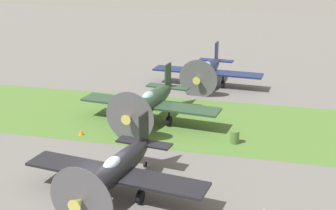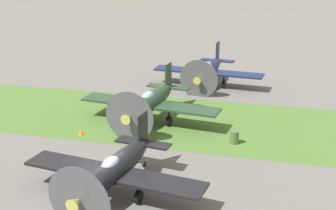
% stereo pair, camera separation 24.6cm
% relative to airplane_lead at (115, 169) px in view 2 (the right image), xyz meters
% --- Properties ---
extents(ground_plane, '(160.00, 160.00, 0.00)m').
position_rel_airplane_lead_xyz_m(ground_plane, '(0.97, -0.08, -1.52)').
color(ground_plane, '#605E5B').
extents(grass_verge, '(120.00, 11.00, 0.01)m').
position_rel_airplane_lead_xyz_m(grass_verge, '(0.97, -11.72, -1.52)').
color(grass_verge, '#476B2D').
rests_on(grass_verge, ground).
extents(airplane_lead, '(10.27, 8.17, 3.64)m').
position_rel_airplane_lead_xyz_m(airplane_lead, '(0.00, 0.00, 0.00)').
color(airplane_lead, black).
rests_on(airplane_lead, ground).
extents(airplane_wingman, '(10.98, 8.72, 3.89)m').
position_rel_airplane_lead_xyz_m(airplane_wingman, '(1.27, -11.08, 0.11)').
color(airplane_wingman, '#233D28').
rests_on(airplane_wingman, ground).
extents(airplane_trail, '(10.66, 8.44, 3.79)m').
position_rel_airplane_lead_xyz_m(airplane_trail, '(-1.41, -21.82, 0.06)').
color(airplane_trail, '#141E47').
rests_on(airplane_trail, ground).
extents(fuel_drum, '(0.60, 0.60, 0.90)m').
position_rel_airplane_lead_xyz_m(fuel_drum, '(-5.41, -8.38, -1.07)').
color(fuel_drum, '#476633').
rests_on(fuel_drum, ground).
extents(runway_marker_cone, '(0.36, 0.36, 0.44)m').
position_rel_airplane_lead_xyz_m(runway_marker_cone, '(5.36, -7.25, -1.30)').
color(runway_marker_cone, orange).
rests_on(runway_marker_cone, ground).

